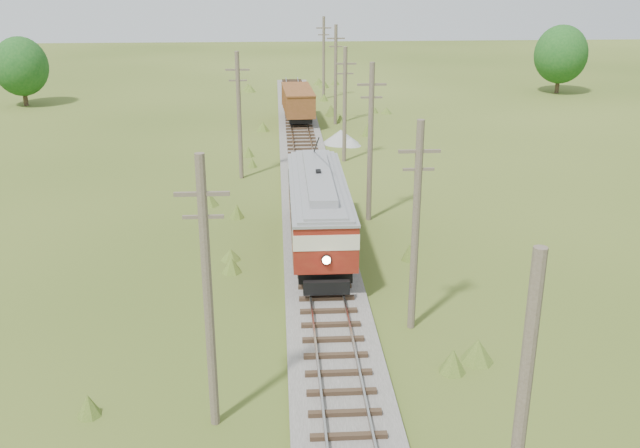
{
  "coord_description": "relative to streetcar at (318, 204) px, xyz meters",
  "views": [
    {
      "loc": [
        -2.02,
        -7.62,
        14.04
      ],
      "look_at": [
        0.0,
        24.89,
        2.05
      ],
      "focal_mm": 40.0,
      "sensor_mm": 36.0,
      "label": 1
    }
  ],
  "objects": [
    {
      "name": "utility_pole_l_b",
      "position": [
        -4.5,
        13.79,
        1.81
      ],
      "size": [
        1.6,
        0.3,
        8.6
      ],
      "color": "brown",
      "rests_on": "ground"
    },
    {
      "name": "railbed_main",
      "position": [
        0.0,
        7.79,
        -2.43
      ],
      "size": [
        3.6,
        96.0,
        0.57
      ],
      "color": "#605B54",
      "rests_on": "ground"
    },
    {
      "name": "gravel_pile",
      "position": [
        3.37,
        23.25,
        -2.09
      ],
      "size": [
        3.1,
        3.29,
        1.13
      ],
      "color": "gray",
      "rests_on": "ground"
    },
    {
      "name": "gondola",
      "position": [
        0.0,
        31.44,
        -0.63
      ],
      "size": [
        2.94,
        8.05,
        2.64
      ],
      "rotation": [
        0.0,
        0.0,
        0.04
      ],
      "color": "black",
      "rests_on": "ground"
    },
    {
      "name": "utility_pole_r_3",
      "position": [
        3.2,
        4.79,
        2.01
      ],
      "size": [
        1.6,
        0.3,
        9.0
      ],
      "color": "brown",
      "rests_on": "ground"
    },
    {
      "name": "streetcar",
      "position": [
        0.0,
        0.0,
        0.0
      ],
      "size": [
        2.9,
        12.34,
        5.62
      ],
      "rotation": [
        0.0,
        0.0,
        -0.0
      ],
      "color": "black",
      "rests_on": "ground"
    },
    {
      "name": "utility_pole_r_6",
      "position": [
        3.2,
        43.79,
        1.86
      ],
      "size": [
        1.6,
        0.3,
        8.7
      ],
      "color": "brown",
      "rests_on": "ground"
    },
    {
      "name": "utility_pole_r_2",
      "position": [
        3.3,
        -8.21,
        1.81
      ],
      "size": [
        1.6,
        0.3,
        8.6
      ],
      "color": "brown",
      "rests_on": "ground"
    },
    {
      "name": "utility_pole_l_a",
      "position": [
        -4.2,
        -14.21,
        2.01
      ],
      "size": [
        1.6,
        0.3,
        9.0
      ],
      "color": "brown",
      "rests_on": "ground"
    },
    {
      "name": "tree_mid_b",
      "position": [
        30.0,
        45.79,
        1.71
      ],
      "size": [
        5.88,
        5.88,
        7.57
      ],
      "color": "#38281C",
      "rests_on": "ground"
    },
    {
      "name": "utility_pole_r_5",
      "position": [
        3.4,
        30.79,
        1.96
      ],
      "size": [
        1.6,
        0.3,
        8.9
      ],
      "color": "brown",
      "rests_on": "ground"
    },
    {
      "name": "tree_mid_a",
      "position": [
        -28.0,
        41.79,
        1.4
      ],
      "size": [
        5.46,
        5.46,
        7.03
      ],
      "color": "#38281C",
      "rests_on": "ground"
    },
    {
      "name": "utility_pole_r_4",
      "position": [
        3.0,
        17.79,
        1.7
      ],
      "size": [
        1.6,
        0.3,
        8.4
      ],
      "color": "brown",
      "rests_on": "ground"
    },
    {
      "name": "utility_pole_r_1",
      "position": [
        3.1,
        -21.21,
        1.78
      ],
      "size": [
        0.3,
        0.3,
        8.8
      ],
      "color": "brown",
      "rests_on": "ground"
    }
  ]
}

